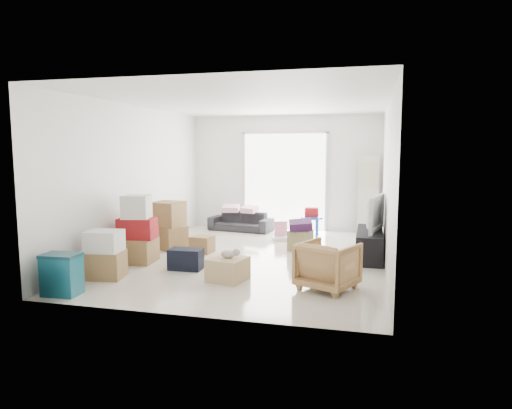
{
  "coord_description": "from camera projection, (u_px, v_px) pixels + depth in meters",
  "views": [
    {
      "loc": [
        1.97,
        -7.69,
        1.89
      ],
      "look_at": [
        -0.0,
        0.2,
        0.91
      ],
      "focal_mm": 32.0,
      "sensor_mm": 36.0,
      "label": 1
    }
  ],
  "objects": [
    {
      "name": "room_shell",
      "position": [
        253.0,
        181.0,
        7.95
      ],
      "size": [
        4.98,
        6.48,
        3.18
      ],
      "color": "beige",
      "rests_on": "ground"
    },
    {
      "name": "sliding_door",
      "position": [
        284.0,
        177.0,
        10.83
      ],
      "size": [
        2.1,
        0.04,
        2.33
      ],
      "color": "white",
      "rests_on": "room_shell"
    },
    {
      "name": "ac_tower",
      "position": [
        368.0,
        196.0,
        10.09
      ],
      "size": [
        0.45,
        0.3,
        1.75
      ],
      "primitive_type": "cube",
      "color": "silver",
      "rests_on": "room_shell"
    },
    {
      "name": "tv_console",
      "position": [
        369.0,
        244.0,
        7.99
      ],
      "size": [
        0.44,
        1.46,
        0.49
      ],
      "primitive_type": "cube",
      "color": "black",
      "rests_on": "room_shell"
    },
    {
      "name": "television",
      "position": [
        370.0,
        227.0,
        7.96
      ],
      "size": [
        0.82,
        1.17,
        0.14
      ],
      "primitive_type": "imported",
      "rotation": [
        0.0,
        0.0,
        1.37
      ],
      "color": "black",
      "rests_on": "tv_console"
    },
    {
      "name": "sofa",
      "position": [
        241.0,
        218.0,
        10.71
      ],
      "size": [
        1.53,
        0.65,
        0.58
      ],
      "primitive_type": "imported",
      "rotation": [
        0.0,
        0.0,
        -0.15
      ],
      "color": "#28282D",
      "rests_on": "room_shell"
    },
    {
      "name": "pillow_left",
      "position": [
        231.0,
        203.0,
        10.72
      ],
      "size": [
        0.47,
        0.39,
        0.13
      ],
      "primitive_type": "cube",
      "rotation": [
        0.0,
        0.0,
        0.17
      ],
      "color": "#E9AAC0",
      "rests_on": "sofa"
    },
    {
      "name": "pillow_right",
      "position": [
        250.0,
        204.0,
        10.58
      ],
      "size": [
        0.4,
        0.35,
        0.11
      ],
      "primitive_type": "cube",
      "rotation": [
        0.0,
        0.0,
        -0.31
      ],
      "color": "#E9AAC0",
      "rests_on": "sofa"
    },
    {
      "name": "armchair",
      "position": [
        328.0,
        263.0,
        6.19
      ],
      "size": [
        0.91,
        0.89,
        0.72
      ],
      "primitive_type": "imported",
      "rotation": [
        0.0,
        0.0,
        2.72
      ],
      "color": "tan",
      "rests_on": "room_shell"
    },
    {
      "name": "storage_bins",
      "position": [
        62.0,
        274.0,
        5.95
      ],
      "size": [
        0.49,
        0.36,
        0.55
      ],
      "rotation": [
        0.0,
        0.0,
        0.05
      ],
      "color": "#14586A",
      "rests_on": "room_shell"
    },
    {
      "name": "box_stack_a",
      "position": [
        105.0,
        255.0,
        6.74
      ],
      "size": [
        0.6,
        0.53,
        0.71
      ],
      "rotation": [
        0.0,
        0.0,
        0.11
      ],
      "color": "olive",
      "rests_on": "room_shell"
    },
    {
      "name": "box_stack_b",
      "position": [
        137.0,
        233.0,
        7.67
      ],
      "size": [
        0.65,
        0.6,
        1.14
      ],
      "rotation": [
        0.0,
        0.0,
        0.17
      ],
      "color": "olive",
      "rests_on": "room_shell"
    },
    {
      "name": "box_stack_c",
      "position": [
        168.0,
        226.0,
        8.78
      ],
      "size": [
        0.76,
        0.71,
        0.9
      ],
      "rotation": [
        0.0,
        0.0,
        -0.32
      ],
      "color": "olive",
      "rests_on": "room_shell"
    },
    {
      "name": "loose_box",
      "position": [
        202.0,
        244.0,
        8.43
      ],
      "size": [
        0.4,
        0.4,
        0.31
      ],
      "primitive_type": "cube",
      "rotation": [
        0.0,
        0.0,
        -0.08
      ],
      "color": "olive",
      "rests_on": "room_shell"
    },
    {
      "name": "duffel_bag",
      "position": [
        186.0,
        259.0,
        7.24
      ],
      "size": [
        0.53,
        0.33,
        0.33
      ],
      "primitive_type": "cube",
      "rotation": [
        0.0,
        0.0,
        0.04
      ],
      "color": "black",
      "rests_on": "room_shell"
    },
    {
      "name": "ottoman",
      "position": [
        300.0,
        240.0,
        8.6
      ],
      "size": [
        0.47,
        0.47,
        0.38
      ],
      "primitive_type": "cube",
      "rotation": [
        0.0,
        0.0,
        -0.26
      ],
      "color": "#9C915B",
      "rests_on": "room_shell"
    },
    {
      "name": "blanket",
      "position": [
        300.0,
        227.0,
        8.57
      ],
      "size": [
        0.49,
        0.49,
        0.14
      ],
      "primitive_type": "cube",
      "rotation": [
        0.0,
        0.0,
        0.19
      ],
      "color": "#421D48",
      "rests_on": "ottoman"
    },
    {
      "name": "kids_table",
      "position": [
        312.0,
        216.0,
        10.04
      ],
      "size": [
        0.49,
        0.49,
        0.62
      ],
      "rotation": [
        0.0,
        0.0,
        -0.09
      ],
      "color": "blue",
      "rests_on": "room_shell"
    },
    {
      "name": "toy_walker",
      "position": [
        280.0,
        235.0,
        9.59
      ],
      "size": [
        0.37,
        0.36,
        0.39
      ],
      "rotation": [
        0.0,
        0.0,
        0.43
      ],
      "color": "silver",
      "rests_on": "room_shell"
    },
    {
      "name": "wood_crate",
      "position": [
        228.0,
        269.0,
        6.63
      ],
      "size": [
        0.59,
        0.59,
        0.33
      ],
      "primitive_type": "cube",
      "rotation": [
        0.0,
        0.0,
        -0.21
      ],
      "color": "tan",
      "rests_on": "room_shell"
    },
    {
      "name": "plush_bunny",
      "position": [
        230.0,
        254.0,
        6.6
      ],
      "size": [
        0.29,
        0.16,
        0.14
      ],
      "rotation": [
        0.0,
        0.0,
        0.07
      ],
      "color": "#B2ADA8",
      "rests_on": "wood_crate"
    }
  ]
}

